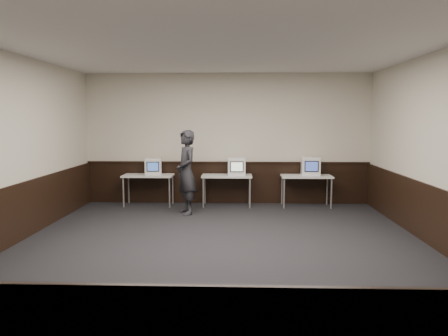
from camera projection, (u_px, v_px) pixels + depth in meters
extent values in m
plane|color=black|center=(220.00, 251.00, 6.97)|extent=(8.00, 8.00, 0.00)
plane|color=white|center=(220.00, 46.00, 6.61)|extent=(8.00, 8.00, 0.00)
plane|color=beige|center=(227.00, 139.00, 10.76)|extent=(7.00, 0.00, 7.00)
plane|color=beige|center=(194.00, 197.00, 2.82)|extent=(7.00, 0.00, 7.00)
plane|color=beige|center=(0.00, 150.00, 6.91)|extent=(0.00, 8.00, 8.00)
cube|color=black|center=(227.00, 183.00, 10.87)|extent=(6.98, 0.04, 1.00)
cube|color=black|center=(5.00, 218.00, 7.03)|extent=(0.04, 7.98, 1.00)
cube|color=black|center=(443.00, 222.00, 6.80)|extent=(0.04, 7.98, 1.00)
cube|color=black|center=(227.00, 162.00, 10.79)|extent=(6.98, 0.06, 0.04)
cube|color=silver|center=(148.00, 176.00, 10.53)|extent=(1.20, 0.60, 0.04)
cylinder|color=#999999|center=(123.00, 192.00, 10.34)|extent=(0.04, 0.04, 0.71)
cylinder|color=#999999|center=(169.00, 193.00, 10.30)|extent=(0.04, 0.04, 0.71)
cylinder|color=#999999|center=(129.00, 189.00, 10.84)|extent=(0.04, 0.04, 0.71)
cylinder|color=#999999|center=(173.00, 189.00, 10.80)|extent=(0.04, 0.04, 0.71)
cube|color=silver|center=(227.00, 176.00, 10.46)|extent=(1.20, 0.60, 0.04)
cylinder|color=#999999|center=(203.00, 193.00, 10.28)|extent=(0.04, 0.04, 0.71)
cylinder|color=#999999|center=(250.00, 193.00, 10.24)|extent=(0.04, 0.04, 0.71)
cylinder|color=#999999|center=(205.00, 190.00, 10.77)|extent=(0.04, 0.04, 0.71)
cylinder|color=#999999|center=(249.00, 190.00, 10.73)|extent=(0.04, 0.04, 0.71)
cube|color=silver|center=(306.00, 176.00, 10.40)|extent=(1.20, 0.60, 0.04)
cylinder|color=#999999|center=(284.00, 193.00, 10.21)|extent=(0.04, 0.04, 0.71)
cylinder|color=#999999|center=(331.00, 194.00, 10.17)|extent=(0.04, 0.04, 0.71)
cylinder|color=#999999|center=(282.00, 190.00, 10.71)|extent=(0.04, 0.04, 0.71)
cylinder|color=#999999|center=(327.00, 190.00, 10.67)|extent=(0.04, 0.04, 0.71)
cube|color=white|center=(153.00, 167.00, 10.54)|extent=(0.45, 0.46, 0.39)
cube|color=black|center=(153.00, 167.00, 10.33)|extent=(0.29, 0.06, 0.24)
cube|color=#335297|center=(153.00, 167.00, 10.32)|extent=(0.25, 0.04, 0.20)
cube|color=white|center=(237.00, 167.00, 10.42)|extent=(0.43, 0.45, 0.42)
cube|color=black|center=(237.00, 167.00, 10.20)|extent=(0.31, 0.03, 0.25)
cube|color=silver|center=(237.00, 167.00, 10.19)|extent=(0.27, 0.01, 0.21)
cube|color=white|center=(311.00, 166.00, 10.42)|extent=(0.46, 0.48, 0.43)
cube|color=black|center=(312.00, 166.00, 10.19)|extent=(0.32, 0.04, 0.26)
cube|color=#3D56B6|center=(312.00, 166.00, 10.18)|extent=(0.28, 0.02, 0.22)
imported|color=#232328|center=(186.00, 172.00, 9.58)|extent=(0.69, 0.80, 1.85)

